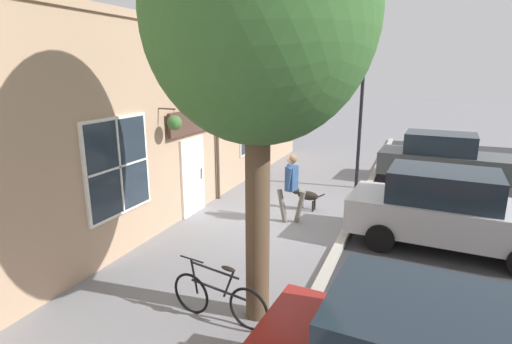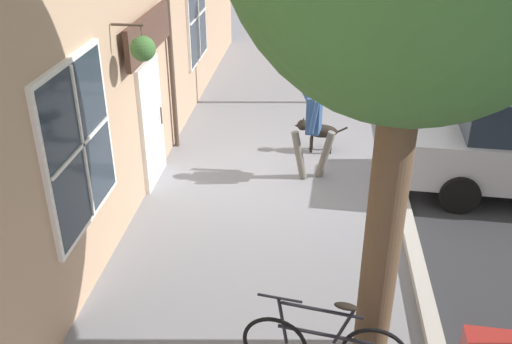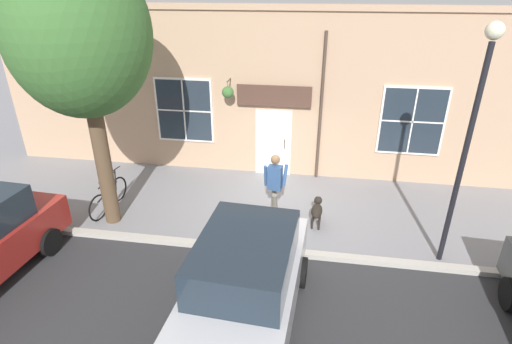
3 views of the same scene
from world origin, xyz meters
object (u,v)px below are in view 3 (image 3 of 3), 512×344
at_px(pedestrian_walking, 275,181).
at_px(dog_on_leash, 317,210).
at_px(street_lamp, 473,119).
at_px(street_tree_by_curb, 78,37).
at_px(leaning_bicycle, 109,196).
at_px(parked_car_mid_block, 244,287).

bearing_deg(pedestrian_walking, dog_on_leash, 85.08).
distance_m(dog_on_leash, street_lamp, 4.06).
distance_m(street_tree_by_curb, leaning_bicycle, 4.18).
bearing_deg(street_lamp, leaning_bicycle, -96.01).
bearing_deg(dog_on_leash, pedestrian_walking, -94.92).
relative_size(dog_on_leash, street_tree_by_curb, 0.16).
xyz_separation_m(street_tree_by_curb, street_lamp, (0.34, 7.96, -1.27)).
xyz_separation_m(street_tree_by_curb, parked_car_mid_block, (2.88, 4.03, -3.63)).
height_order(pedestrian_walking, street_lamp, street_lamp).
xyz_separation_m(leaning_bicycle, parked_car_mid_block, (3.42, 4.33, 0.50)).
relative_size(pedestrian_walking, leaning_bicycle, 1.03).
distance_m(dog_on_leash, street_tree_by_curb, 6.67).
distance_m(leaning_bicycle, street_lamp, 8.79).
bearing_deg(pedestrian_walking, street_lamp, 74.09).
bearing_deg(leaning_bicycle, parked_car_mid_block, 51.72).
distance_m(dog_on_leash, parked_car_mid_block, 3.77).
height_order(pedestrian_walking, leaning_bicycle, pedestrian_walking).
distance_m(pedestrian_walking, leaning_bicycle, 4.50).
relative_size(parked_car_mid_block, street_lamp, 0.88).
relative_size(street_tree_by_curb, leaning_bicycle, 3.67).
height_order(dog_on_leash, street_lamp, street_lamp).
bearing_deg(pedestrian_walking, leaning_bicycle, -87.16).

